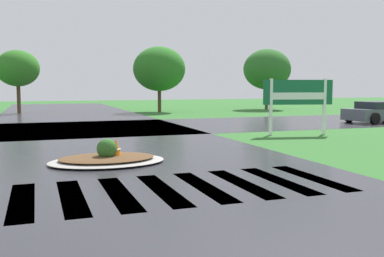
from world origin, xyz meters
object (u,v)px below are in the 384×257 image
car_white_sedan (381,112)px  traffic_cone (116,151)px  median_island (107,158)px  estate_billboard (298,95)px

car_white_sedan → traffic_cone: 18.80m
traffic_cone → median_island: bearing=-165.7°
estate_billboard → car_white_sedan: 9.27m
estate_billboard → traffic_cone: size_ratio=4.57×
car_white_sedan → traffic_cone: size_ratio=7.20×
estate_billboard → traffic_cone: bearing=38.2°
estate_billboard → median_island: estate_billboard is taller
median_island → car_white_sedan: 19.07m
estate_billboard → median_island: bearing=37.9°
car_white_sedan → traffic_cone: bearing=-160.6°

